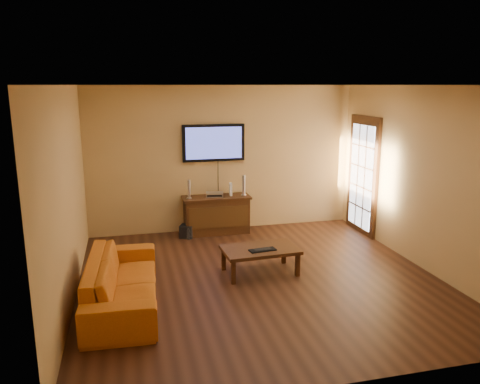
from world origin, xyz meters
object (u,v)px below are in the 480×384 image
object	(u,v)px
game_console	(231,189)
subwoofer	(187,231)
coffee_table	(260,251)
bottle	(188,234)
speaker_right	(244,186)
keyboard	(263,250)
sofa	(122,273)
av_receiver	(215,194)
speaker_left	(189,190)
media_console	(216,215)
television	(214,143)

from	to	relation	value
game_console	subwoofer	bearing A→B (deg)	-161.34
coffee_table	bottle	world-z (taller)	coffee_table
speaker_right	keyboard	size ratio (longest dim) A/B	0.95
sofa	av_receiver	bearing A→B (deg)	-29.74
speaker_left	av_receiver	bearing A→B (deg)	6.47
subwoofer	media_console	bearing A→B (deg)	37.02
speaker_right	bottle	distance (m)	1.36
speaker_left	bottle	bearing A→B (deg)	-104.13
television	speaker_left	bearing A→B (deg)	-155.42
media_console	subwoofer	world-z (taller)	media_console
coffee_table	sofa	xyz separation A→B (m)	(-1.95, -0.56, 0.08)
keyboard	av_receiver	bearing A→B (deg)	97.42
av_receiver	coffee_table	bearing A→B (deg)	-70.79
television	coffee_table	bearing A→B (deg)	-83.58
game_console	av_receiver	bearing A→B (deg)	-169.80
game_console	speaker_right	bearing A→B (deg)	-6.26
sofa	subwoofer	world-z (taller)	sofa
bottle	av_receiver	bearing A→B (deg)	28.96
speaker_right	subwoofer	xyz separation A→B (m)	(-1.09, -0.12, -0.75)
keyboard	speaker_left	bearing A→B (deg)	109.80
media_console	keyboard	distance (m)	2.16
av_receiver	subwoofer	world-z (taller)	av_receiver
sofa	subwoofer	xyz separation A→B (m)	(1.12, 2.45, -0.30)
television	subwoofer	size ratio (longest dim) A/B	5.02
television	keyboard	distance (m)	2.68
speaker_right	av_receiver	world-z (taller)	speaker_right
coffee_table	av_receiver	distance (m)	2.12
coffee_table	speaker_right	distance (m)	2.11
keyboard	subwoofer	bearing A→B (deg)	112.49
television	coffee_table	world-z (taller)	television
sofa	coffee_table	bearing A→B (deg)	-71.23
media_console	av_receiver	xyz separation A→B (m)	(-0.03, 0.02, 0.38)
media_console	av_receiver	size ratio (longest dim) A/B	3.95
speaker_right	subwoofer	distance (m)	1.33
bottle	subwoofer	bearing A→B (deg)	93.58
television	game_console	xyz separation A→B (m)	(0.28, -0.16, -0.85)
coffee_table	sofa	bearing A→B (deg)	-164.12
speaker_right	av_receiver	xyz separation A→B (m)	(-0.54, 0.04, -0.14)
av_receiver	bottle	distance (m)	0.88
coffee_table	subwoofer	size ratio (longest dim) A/B	4.85
av_receiver	game_console	xyz separation A→B (m)	(0.31, 0.02, 0.08)
keyboard	television	bearing A→B (deg)	96.25
av_receiver	sofa	bearing A→B (deg)	-111.08
coffee_table	keyboard	size ratio (longest dim) A/B	2.80
media_console	game_console	size ratio (longest dim) A/B	5.50
speaker_right	bottle	size ratio (longest dim) A/B	1.76
bottle	speaker_right	bearing A→B (deg)	13.53
media_console	subwoofer	size ratio (longest dim) A/B	5.43
subwoofer	av_receiver	bearing A→B (deg)	39.77
coffee_table	game_console	size ratio (longest dim) A/B	4.92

